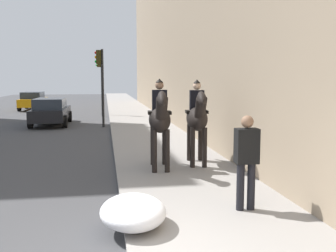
% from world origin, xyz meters
% --- Properties ---
extents(mounted_horse_near, '(2.15, 0.68, 2.34)m').
position_xyz_m(mounted_horse_near, '(5.28, -1.13, 1.44)').
color(mounted_horse_near, black).
rests_on(mounted_horse_near, sidewalk_slab).
extents(mounted_horse_far, '(2.15, 0.73, 2.32)m').
position_xyz_m(mounted_horse_far, '(5.67, -2.21, 1.42)').
color(mounted_horse_far, black).
rests_on(mounted_horse_far, sidewalk_slab).
extents(pedestrian_greeting, '(0.27, 0.40, 1.70)m').
position_xyz_m(pedestrian_greeting, '(1.86, -2.19, 1.10)').
color(pedestrian_greeting, black).
rests_on(pedestrian_greeting, sidewalk_slab).
extents(car_mid_lane, '(4.54, 1.91, 1.44)m').
position_xyz_m(car_mid_lane, '(16.87, 3.11, 0.76)').
color(car_mid_lane, black).
rests_on(car_mid_lane, ground).
extents(car_far_lane, '(4.57, 1.88, 1.44)m').
position_xyz_m(car_far_lane, '(27.89, 5.89, 0.76)').
color(car_far_lane, orange).
rests_on(car_far_lane, ground).
extents(traffic_light_near_curb, '(0.20, 0.44, 3.95)m').
position_xyz_m(traffic_light_near_curb, '(15.57, 0.43, 2.64)').
color(traffic_light_near_curb, black).
rests_on(traffic_light_near_curb, ground).
extents(traffic_light_far_curb, '(0.20, 0.44, 3.97)m').
position_xyz_m(traffic_light_far_curb, '(21.32, 0.50, 2.65)').
color(traffic_light_far_curb, black).
rests_on(traffic_light_far_curb, ground).
extents(snow_pile_near, '(1.37, 1.05, 0.47)m').
position_xyz_m(snow_pile_near, '(1.40, -0.15, 0.36)').
color(snow_pile_near, white).
rests_on(snow_pile_near, sidewalk_slab).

